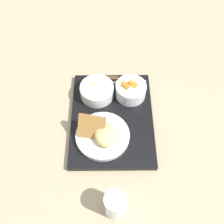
% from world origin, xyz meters
% --- Properties ---
extents(ground_plane, '(4.00, 4.00, 0.00)m').
position_xyz_m(ground_plane, '(0.00, 0.00, 0.00)').
color(ground_plane, tan).
extents(serving_tray, '(0.41, 0.33, 0.02)m').
position_xyz_m(serving_tray, '(0.00, 0.00, 0.01)').
color(serving_tray, black).
rests_on(serving_tray, ground_plane).
extents(bowl_salad, '(0.11, 0.11, 0.06)m').
position_xyz_m(bowl_salad, '(-0.09, 0.08, 0.05)').
color(bowl_salad, silver).
rests_on(bowl_salad, serving_tray).
extents(bowl_soup, '(0.12, 0.12, 0.05)m').
position_xyz_m(bowl_soup, '(-0.10, -0.04, 0.05)').
color(bowl_soup, silver).
rests_on(bowl_soup, serving_tray).
extents(plate_main, '(0.18, 0.18, 0.08)m').
position_xyz_m(plate_main, '(0.08, -0.04, 0.04)').
color(plate_main, silver).
rests_on(plate_main, serving_tray).
extents(knife, '(0.05, 0.20, 0.01)m').
position_xyz_m(knife, '(-0.17, 0.02, 0.03)').
color(knife, silver).
rests_on(knife, serving_tray).
extents(spoon, '(0.05, 0.15, 0.01)m').
position_xyz_m(spoon, '(-0.15, 0.04, 0.03)').
color(spoon, silver).
rests_on(spoon, serving_tray).
extents(glass_water, '(0.06, 0.06, 0.10)m').
position_xyz_m(glass_water, '(0.31, -0.03, 0.04)').
color(glass_water, silver).
rests_on(glass_water, ground_plane).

